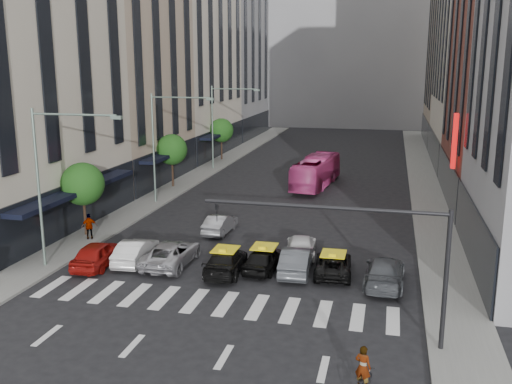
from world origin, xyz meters
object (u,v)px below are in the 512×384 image
Objects in this scene: car_red at (98,254)px; taxi_left at (226,261)px; streetlamp_mid at (164,134)px; streetlamp_near at (52,168)px; streetlamp_far at (221,116)px; car_white_front at (136,251)px; taxi_center at (264,259)px; bus at (316,172)px; motorcycle at (362,383)px; pedestrian_far at (89,226)px.

taxi_left is at bearing -178.58° from car_red.
streetlamp_mid is 1.91× the size of taxi_left.
streetlamp_near is 32.00m from streetlamp_far.
streetlamp_mid is 1.00× the size of streetlamp_far.
car_red is 2.18m from car_white_front.
taxi_center is (11.47, 2.50, -5.21)m from streetlamp_near.
bus reaches higher than car_red.
taxi_center is 2.39× the size of motorcycle.
bus reaches higher than pedestrian_far.
car_white_front is at bearing -82.76° from streetlamp_far.
streetlamp_near is 6.74m from car_white_front.
car_red is at bearing 96.26° from pedestrian_far.
bus is 6.04× the size of pedestrian_far.
bus is (-0.12, 23.18, 0.75)m from taxi_center.
taxi_center is at bearing 12.29° from streetlamp_near.
car_red is (1.93, 0.88, -5.15)m from streetlamp_near.
motorcycle is 0.99× the size of pedestrian_far.
motorcycle is (6.23, -34.56, -1.00)m from bus.
car_white_front is (3.82, -14.03, -5.19)m from streetlamp_mid.
bus is (9.42, 24.80, 0.70)m from car_red.
streetlamp_far is (0.00, 16.00, 0.00)m from streetlamp_mid.
pedestrian_far is at bearing -59.73° from car_red.
car_white_front is at bearing 27.33° from streetlamp_near.
streetlamp_near is at bearing 18.19° from taxi_center.
streetlamp_far is at bearing -87.10° from car_white_front.
taxi_center is at bearing -68.76° from streetlamp_far.
pedestrian_far is at bearing -92.04° from streetlamp_far.
taxi_left is at bearing -56.77° from streetlamp_mid.
taxi_center is (11.47, -29.50, -5.21)m from streetlamp_far.
bus is at bearing -29.12° from streetlamp_far.
taxi_left is at bearing 133.23° from pedestrian_far.
streetlamp_far is at bearing -62.86° from taxi_center.
taxi_center is at bearing 140.09° from pedestrian_far.
pedestrian_far is (-10.40, 3.54, 0.33)m from taxi_left.
streetlamp_far is at bearing -77.60° from taxi_left.
streetlamp_mid is 18.47m from taxi_center.
streetlamp_near is 7.15m from pedestrian_far.
bus reaches higher than motorcycle.
car_red is 1.08× the size of taxi_center.
car_red is 0.93× the size of taxi_left.
pedestrian_far is (-2.89, 4.25, 0.26)m from car_red.
streetlamp_near is at bearing -90.00° from streetlamp_mid.
streetlamp_mid reaches higher than car_white_front.
bus is 35.13m from motorcycle.
taxi_center is at bearing -174.31° from car_red.
motorcycle is at bearing 124.14° from taxi_center.
bus reaches higher than taxi_left.
streetlamp_mid reaches higher than pedestrian_far.
taxi_center is 0.39× the size of bus.
car_red reaches higher than car_white_front.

